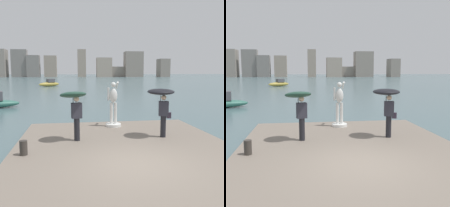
# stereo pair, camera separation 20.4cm
# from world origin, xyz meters

# --- Properties ---
(ground_plane) EXTENTS (400.00, 400.00, 0.00)m
(ground_plane) POSITION_xyz_m (0.00, 40.00, 0.00)
(ground_plane) COLOR #4C666B
(pier) EXTENTS (7.91, 9.35, 0.40)m
(pier) POSITION_xyz_m (0.00, 1.67, 0.20)
(pier) COLOR slate
(pier) RESTS_ON ground
(statue_white_figure) EXTENTS (0.75, 0.94, 2.19)m
(statue_white_figure) POSITION_xyz_m (0.10, 5.18, 1.28)
(statue_white_figure) COLOR white
(statue_white_figure) RESTS_ON pier
(onlooker_left) EXTENTS (1.25, 1.27, 1.98)m
(onlooker_left) POSITION_xyz_m (-1.79, 2.81, 1.92)
(onlooker_left) COLOR black
(onlooker_left) RESTS_ON pier
(onlooker_right) EXTENTS (1.30, 1.31, 1.99)m
(onlooker_right) POSITION_xyz_m (1.72, 2.88, 1.98)
(onlooker_right) COLOR black
(onlooker_right) RESTS_ON pier
(mooring_bollard) EXTENTS (0.25, 0.25, 0.48)m
(mooring_bollard) POSITION_xyz_m (-3.43, 1.29, 0.64)
(mooring_bollard) COLOR #38332D
(mooring_bollard) RESTS_ON pier
(boat_leftward) EXTENTS (4.43, 3.72, 1.51)m
(boat_leftward) POSITION_xyz_m (-6.58, 46.57, 0.55)
(boat_leftward) COLOR #B2993D
(boat_leftward) RESTS_ON ground
(distant_skyline) EXTENTS (92.46, 12.75, 13.95)m
(distant_skyline) POSITION_xyz_m (-1.88, 128.75, 5.91)
(distant_skyline) COLOR gray
(distant_skyline) RESTS_ON ground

